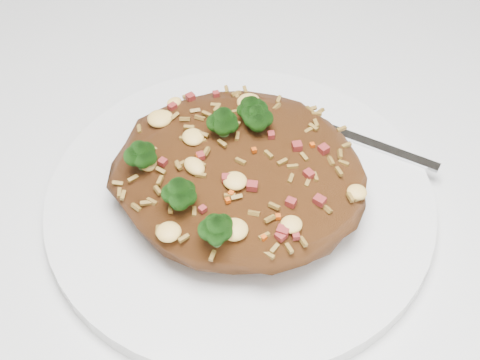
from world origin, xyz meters
name	(u,v)px	position (x,y,z in m)	size (l,w,h in m)	color
dining_table	(126,217)	(0.00, 0.00, 0.66)	(1.20, 0.80, 0.75)	silver
plate	(240,200)	(0.12, -0.02, 0.76)	(0.29, 0.29, 0.01)	white
fried_rice	(239,166)	(0.12, -0.02, 0.79)	(0.18, 0.17, 0.07)	brown
fork	(350,136)	(0.18, 0.06, 0.77)	(0.16, 0.04, 0.00)	silver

